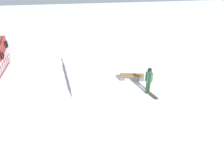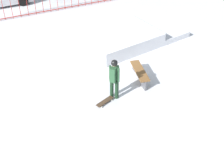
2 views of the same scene
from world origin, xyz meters
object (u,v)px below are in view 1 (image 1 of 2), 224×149
skater (149,79)px  park_bench (132,76)px  skate_ramp (85,72)px  skateboard (153,96)px

skater → park_bench: size_ratio=1.05×
skate_ramp → skater: skater is taller
skate_ramp → park_bench: 3.27m
skater → skateboard: (-0.48, -0.19, -0.93)m
skateboard → skater: bearing=-0.7°
skateboard → park_bench: (1.96, 0.86, 0.28)m
skate_ramp → skateboard: bearing=-137.8°
skateboard → park_bench: 2.16m
park_bench → skate_ramp: bearing=71.3°
park_bench → skater: bearing=-155.9°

